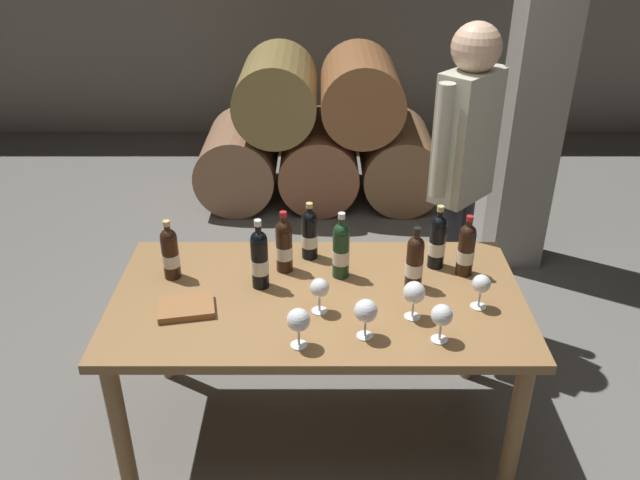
{
  "coord_description": "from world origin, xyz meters",
  "views": [
    {
      "loc": [
        0.01,
        -2.27,
        2.29
      ],
      "look_at": [
        0.0,
        0.2,
        0.91
      ],
      "focal_mm": 37.06,
      "sensor_mm": 36.0,
      "label": 1
    }
  ],
  "objects_px": {
    "wine_bottle_3": "(172,253)",
    "wine_glass_4": "(300,321)",
    "wine_bottle_6": "(286,245)",
    "wine_bottle_1": "(262,258)",
    "wine_bottle_0": "(312,234)",
    "wine_glass_1": "(321,289)",
    "sommelier_presenting": "(466,162)",
    "wine_bottle_7": "(343,249)",
    "wine_glass_5": "(444,316)",
    "dining_table": "(320,313)",
    "wine_glass_2": "(483,285)",
    "wine_bottle_2": "(468,249)",
    "tasting_notebook": "(188,307)",
    "wine_glass_0": "(416,293)",
    "wine_glass_3": "(368,312)",
    "wine_bottle_5": "(440,241)",
    "wine_bottle_4": "(417,262)"
  },
  "relations": [
    {
      "from": "wine_bottle_3",
      "to": "wine_glass_4",
      "type": "distance_m",
      "value": 0.73
    },
    {
      "from": "wine_bottle_6",
      "to": "wine_glass_4",
      "type": "xyz_separation_m",
      "value": [
        0.08,
        -0.54,
        -0.01
      ]
    },
    {
      "from": "wine_bottle_1",
      "to": "wine_bottle_0",
      "type": "bearing_deg",
      "value": 50.01
    },
    {
      "from": "wine_glass_1",
      "to": "wine_bottle_0",
      "type": "bearing_deg",
      "value": 95.88
    },
    {
      "from": "wine_bottle_0",
      "to": "sommelier_presenting",
      "type": "bearing_deg",
      "value": 30.09
    },
    {
      "from": "wine_glass_4",
      "to": "sommelier_presenting",
      "type": "height_order",
      "value": "sommelier_presenting"
    },
    {
      "from": "wine_bottle_3",
      "to": "wine_bottle_7",
      "type": "height_order",
      "value": "wine_bottle_7"
    },
    {
      "from": "wine_glass_5",
      "to": "sommelier_presenting",
      "type": "height_order",
      "value": "sommelier_presenting"
    },
    {
      "from": "dining_table",
      "to": "wine_glass_2",
      "type": "relative_size",
      "value": 11.43
    },
    {
      "from": "wine_bottle_0",
      "to": "wine_glass_4",
      "type": "bearing_deg",
      "value": -92.78
    },
    {
      "from": "dining_table",
      "to": "wine_bottle_2",
      "type": "distance_m",
      "value": 0.69
    },
    {
      "from": "dining_table",
      "to": "tasting_notebook",
      "type": "height_order",
      "value": "tasting_notebook"
    },
    {
      "from": "wine_glass_0",
      "to": "wine_glass_3",
      "type": "height_order",
      "value": "wine_glass_3"
    },
    {
      "from": "wine_glass_0",
      "to": "tasting_notebook",
      "type": "height_order",
      "value": "wine_glass_0"
    },
    {
      "from": "wine_glass_1",
      "to": "wine_glass_5",
      "type": "relative_size",
      "value": 0.97
    },
    {
      "from": "wine_glass_1",
      "to": "wine_glass_3",
      "type": "height_order",
      "value": "wine_glass_3"
    },
    {
      "from": "tasting_notebook",
      "to": "wine_bottle_5",
      "type": "bearing_deg",
      "value": 7.11
    },
    {
      "from": "wine_glass_0",
      "to": "tasting_notebook",
      "type": "xyz_separation_m",
      "value": [
        -0.9,
        0.05,
        -0.1
      ]
    },
    {
      "from": "dining_table",
      "to": "wine_bottle_0",
      "type": "height_order",
      "value": "wine_bottle_0"
    },
    {
      "from": "wine_bottle_4",
      "to": "wine_bottle_5",
      "type": "relative_size",
      "value": 0.95
    },
    {
      "from": "wine_glass_1",
      "to": "wine_glass_3",
      "type": "bearing_deg",
      "value": -43.48
    },
    {
      "from": "wine_glass_1",
      "to": "wine_glass_2",
      "type": "xyz_separation_m",
      "value": [
        0.64,
        0.03,
        -0.0
      ]
    },
    {
      "from": "wine_bottle_0",
      "to": "wine_glass_1",
      "type": "distance_m",
      "value": 0.43
    },
    {
      "from": "dining_table",
      "to": "wine_glass_3",
      "type": "height_order",
      "value": "wine_glass_3"
    },
    {
      "from": "wine_bottle_2",
      "to": "wine_bottle_4",
      "type": "height_order",
      "value": "wine_bottle_4"
    },
    {
      "from": "wine_glass_1",
      "to": "wine_glass_5",
      "type": "xyz_separation_m",
      "value": [
        0.45,
        -0.18,
        0.0
      ]
    },
    {
      "from": "wine_glass_2",
      "to": "wine_glass_3",
      "type": "bearing_deg",
      "value": -157.62
    },
    {
      "from": "wine_glass_1",
      "to": "wine_bottle_4",
      "type": "bearing_deg",
      "value": 24.67
    },
    {
      "from": "wine_glass_5",
      "to": "tasting_notebook",
      "type": "relative_size",
      "value": 0.71
    },
    {
      "from": "wine_glass_5",
      "to": "wine_bottle_3",
      "type": "bearing_deg",
      "value": 157.65
    },
    {
      "from": "wine_bottle_5",
      "to": "sommelier_presenting",
      "type": "distance_m",
      "value": 0.57
    },
    {
      "from": "wine_glass_3",
      "to": "wine_glass_4",
      "type": "xyz_separation_m",
      "value": [
        -0.25,
        -0.06,
        -0.0
      ]
    },
    {
      "from": "wine_bottle_2",
      "to": "wine_bottle_5",
      "type": "height_order",
      "value": "wine_bottle_5"
    },
    {
      "from": "wine_bottle_0",
      "to": "sommelier_presenting",
      "type": "xyz_separation_m",
      "value": [
        0.75,
        0.44,
        0.17
      ]
    },
    {
      "from": "sommelier_presenting",
      "to": "wine_bottle_2",
      "type": "bearing_deg",
      "value": -97.96
    },
    {
      "from": "wine_bottle_0",
      "to": "wine_bottle_3",
      "type": "height_order",
      "value": "wine_bottle_3"
    },
    {
      "from": "dining_table",
      "to": "wine_bottle_6",
      "type": "relative_size",
      "value": 5.97
    },
    {
      "from": "wine_bottle_7",
      "to": "sommelier_presenting",
      "type": "relative_size",
      "value": 0.18
    },
    {
      "from": "wine_glass_2",
      "to": "wine_glass_5",
      "type": "distance_m",
      "value": 0.29
    },
    {
      "from": "wine_glass_0",
      "to": "sommelier_presenting",
      "type": "height_order",
      "value": "sommelier_presenting"
    },
    {
      "from": "dining_table",
      "to": "wine_bottle_2",
      "type": "relative_size",
      "value": 6.08
    },
    {
      "from": "wine_glass_3",
      "to": "sommelier_presenting",
      "type": "relative_size",
      "value": 0.09
    },
    {
      "from": "wine_glass_4",
      "to": "tasting_notebook",
      "type": "bearing_deg",
      "value": 153.76
    },
    {
      "from": "wine_glass_3",
      "to": "wine_bottle_7",
      "type": "bearing_deg",
      "value": 100.46
    },
    {
      "from": "wine_bottle_2",
      "to": "sommelier_presenting",
      "type": "bearing_deg",
      "value": 82.04
    },
    {
      "from": "dining_table",
      "to": "wine_glass_5",
      "type": "height_order",
      "value": "wine_glass_5"
    },
    {
      "from": "wine_glass_3",
      "to": "wine_glass_5",
      "type": "height_order",
      "value": "wine_glass_3"
    },
    {
      "from": "wine_bottle_7",
      "to": "wine_glass_2",
      "type": "distance_m",
      "value": 0.6
    },
    {
      "from": "wine_glass_3",
      "to": "wine_bottle_2",
      "type": "bearing_deg",
      "value": 44.54
    },
    {
      "from": "wine_glass_0",
      "to": "tasting_notebook",
      "type": "relative_size",
      "value": 0.73
    }
  ]
}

